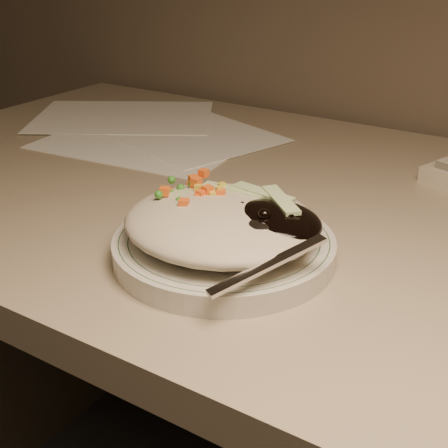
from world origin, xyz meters
The scene contains 5 objects.
desk centered at (0.00, 1.38, 0.54)m, with size 1.40×0.70×0.74m.
plate centered at (-0.05, 1.21, 0.75)m, with size 0.22×0.22×0.02m, color beige.
plate_rim centered at (-0.05, 1.21, 0.76)m, with size 0.21×0.21×0.00m.
meal centered at (-0.05, 1.21, 0.78)m, with size 0.21×0.19×0.05m.
papers centered at (-0.39, 1.51, 0.74)m, with size 0.49×0.38×0.00m.
Camera 1 is at (0.24, 0.75, 1.03)m, focal length 50.00 mm.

